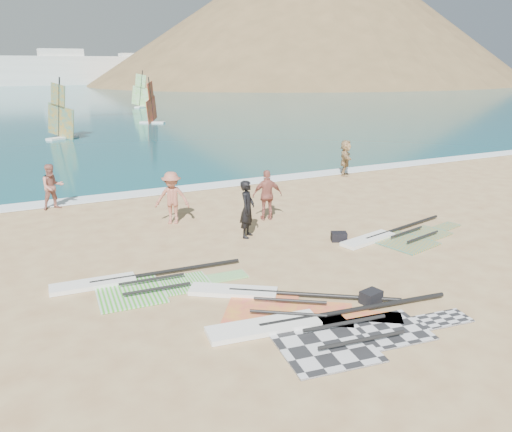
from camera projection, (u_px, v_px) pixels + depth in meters
name	position (u px, v px, depth m)	size (l,w,h in m)	color
ground	(325.00, 295.00, 12.65)	(300.00, 300.00, 0.00)	tan
sea	(30.00, 88.00, 125.73)	(300.00, 240.00, 0.06)	#0C5359
surf_line	(176.00, 190.00, 23.19)	(300.00, 1.20, 0.04)	white
headland_main	(318.00, 83.00, 160.26)	(143.00, 143.00, 45.00)	olive
headland_minor	(383.00, 81.00, 183.76)	(70.00, 70.00, 28.00)	olive
rig_grey	(323.00, 329.00, 10.89)	(6.01, 2.73, 0.20)	#252528
rig_green	(135.00, 285.00, 13.11)	(5.18, 2.18, 0.20)	green
rig_orange	(397.00, 237.00, 16.75)	(5.19, 2.58, 0.20)	orange
rig_red	(272.00, 302.00, 12.14)	(4.57, 4.08, 0.20)	#E22951
gear_bag_near	(371.00, 297.00, 12.17)	(0.50, 0.36, 0.32)	black
gear_bag_far	(339.00, 237.00, 16.47)	(0.50, 0.35, 0.30)	black
person_wetsuit	(247.00, 209.00, 16.65)	(0.71, 0.47, 1.95)	black
beachgoer_left	(52.00, 187.00, 19.95)	(0.89, 0.70, 1.84)	#A9685B
beachgoer_mid	(172.00, 198.00, 18.10)	(1.24, 0.72, 1.93)	#A6604C
beachgoer_back	(267.00, 195.00, 18.54)	(1.11, 0.46, 1.89)	#A0574A
beachgoer_right	(345.00, 158.00, 26.07)	(1.73, 0.55, 1.87)	tan
windsurfer_left	(61.00, 122.00, 38.83)	(2.60, 2.70, 4.78)	white
windsurfer_centre	(152.00, 110.00, 49.45)	(2.45, 2.55, 4.51)	white
windsurfer_right	(142.00, 97.00, 68.11)	(2.52, 2.46, 4.97)	white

